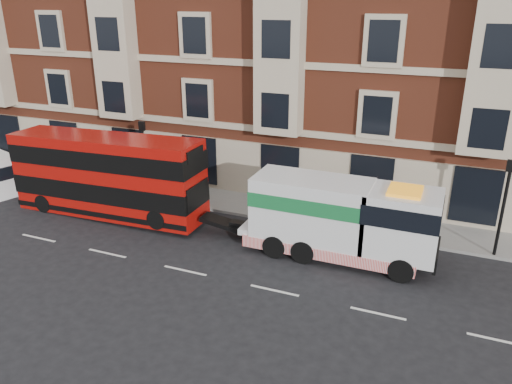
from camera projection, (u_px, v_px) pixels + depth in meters
ground at (185, 271)px, 20.91m from camera, size 120.00×120.00×0.00m
sidewalk at (254, 205)px, 27.35m from camera, size 90.00×3.00×0.15m
victorian_terrace at (309, 9)px, 30.01m from camera, size 45.00×12.00×20.40m
lamp_post_west at (144, 154)px, 27.41m from camera, size 0.35×0.15×4.35m
lamp_post_east at (504, 201)px, 21.02m from camera, size 0.35×0.15×4.35m
double_decker_bus at (107, 174)px, 25.54m from camera, size 10.47×2.40×4.24m
tow_truck at (338, 218)px, 21.40m from camera, size 8.38×2.48×3.49m
pedestrian at (95, 176)px, 29.27m from camera, size 0.69×0.66×1.59m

